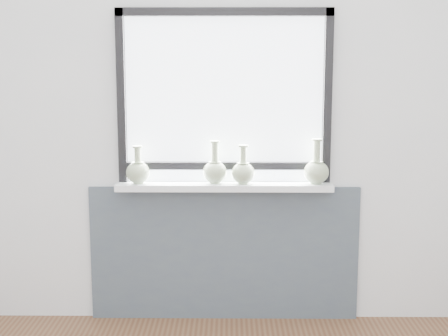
{
  "coord_description": "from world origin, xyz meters",
  "views": [
    {
      "loc": [
        0.03,
        -2.04,
        1.61
      ],
      "look_at": [
        0.0,
        1.55,
        1.02
      ],
      "focal_mm": 50.0,
      "sensor_mm": 36.0,
      "label": 1
    }
  ],
  "objects_px": {
    "windowsill": "(224,186)",
    "vase_c": "(243,171)",
    "vase_a": "(138,171)",
    "vase_d": "(316,170)",
    "vase_b": "(215,170)"
  },
  "relations": [
    {
      "from": "windowsill",
      "to": "vase_b",
      "type": "relative_size",
      "value": 5.06
    },
    {
      "from": "vase_a",
      "to": "vase_d",
      "type": "bearing_deg",
      "value": -0.01
    },
    {
      "from": "windowsill",
      "to": "vase_b",
      "type": "bearing_deg",
      "value": 179.47
    },
    {
      "from": "windowsill",
      "to": "vase_c",
      "type": "relative_size",
      "value": 5.56
    },
    {
      "from": "windowsill",
      "to": "vase_b",
      "type": "distance_m",
      "value": 0.12
    },
    {
      "from": "windowsill",
      "to": "vase_a",
      "type": "relative_size",
      "value": 5.71
    },
    {
      "from": "vase_a",
      "to": "vase_c",
      "type": "distance_m",
      "value": 0.64
    },
    {
      "from": "vase_b",
      "to": "vase_d",
      "type": "bearing_deg",
      "value": -1.22
    },
    {
      "from": "vase_a",
      "to": "vase_c",
      "type": "height_order",
      "value": "vase_c"
    },
    {
      "from": "vase_a",
      "to": "vase_c",
      "type": "bearing_deg",
      "value": -0.58
    },
    {
      "from": "vase_a",
      "to": "vase_d",
      "type": "height_order",
      "value": "vase_d"
    },
    {
      "from": "vase_d",
      "to": "vase_c",
      "type": "bearing_deg",
      "value": -179.18
    },
    {
      "from": "vase_a",
      "to": "vase_b",
      "type": "xyz_separation_m",
      "value": [
        0.47,
        0.01,
        0.0
      ]
    },
    {
      "from": "windowsill",
      "to": "vase_d",
      "type": "distance_m",
      "value": 0.57
    },
    {
      "from": "windowsill",
      "to": "vase_b",
      "type": "height_order",
      "value": "vase_b"
    }
  ]
}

